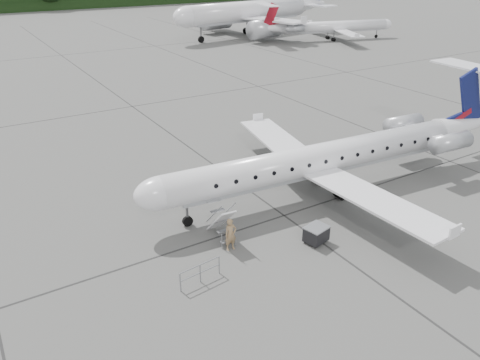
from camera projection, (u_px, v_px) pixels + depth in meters
ground at (374, 210)px, 28.63m from camera, size 320.00×320.00×0.00m
main_regional_jet at (320, 145)px, 29.13m from camera, size 28.12×21.29×6.83m
airstair at (221, 221)px, 25.33m from camera, size 1.02×2.17×2.14m
passenger at (231, 235)px, 24.43m from camera, size 0.68×0.47×1.81m
safety_railing at (200, 274)px, 22.10m from camera, size 2.20×0.32×1.00m
baggage_cart at (316, 234)px, 25.20m from camera, size 1.37×1.20×1.03m
bg_narrowbody at (248, 1)px, 86.82m from camera, size 38.92×30.74×12.68m
bg_regional_right at (336, 21)px, 84.18m from camera, size 29.29×24.25×6.67m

